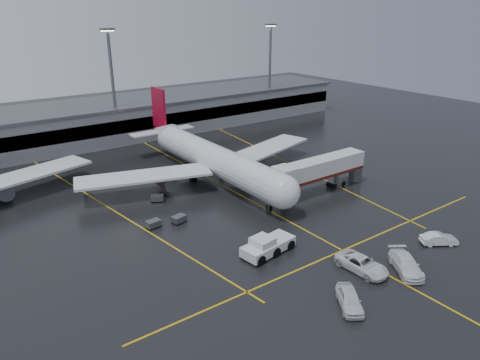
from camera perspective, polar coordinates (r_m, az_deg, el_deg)
ground at (r=74.46m, az=0.35°, el=-2.09°), size 220.00×220.00×0.00m
apron_line_centre at (r=74.46m, az=0.35°, el=-2.09°), size 0.25×90.00×0.02m
apron_line_stop at (r=60.01m, az=13.00°, el=-8.78°), size 60.00×0.25×0.02m
apron_line_left at (r=74.36m, az=-16.93°, el=-3.10°), size 9.99×69.35×0.02m
apron_line_right at (r=92.34m, az=5.71°, el=2.51°), size 7.57×69.64×0.02m
terminal at (r=113.55m, az=-14.22°, el=7.78°), size 122.00×19.00×8.60m
light_mast_mid at (r=104.49m, az=-16.03°, el=12.17°), size 3.00×1.20×25.45m
light_mast_right at (r=127.01m, az=3.85°, el=14.39°), size 3.00×1.20×25.45m
main_airliner at (r=80.49m, az=-3.73°, el=2.88°), size 48.80×45.60×14.10m
jet_bridge at (r=76.18m, az=10.28°, el=1.28°), size 19.90×3.40×6.05m
pushback_tractor at (r=57.45m, az=3.48°, el=-8.46°), size 7.80×4.11×2.67m
belt_loader at (r=73.82m, az=6.19°, el=-1.97°), size 3.66×1.95×2.23m
service_van_a at (r=55.88m, az=15.36°, el=-10.36°), size 3.33×6.69×1.82m
service_van_b at (r=57.42m, az=20.49°, el=-10.08°), size 5.68×6.79×1.86m
service_van_c at (r=65.16m, az=24.13°, el=-6.91°), size 4.96×4.00×1.59m
service_van_d at (r=49.65m, az=13.86°, el=-14.60°), size 4.80×5.61×1.82m
baggage_cart_a at (r=65.90m, az=-7.85°, el=-4.95°), size 2.24×1.72×1.12m
baggage_cart_b at (r=65.13m, az=-11.03°, el=-5.49°), size 2.13×1.51×1.12m
baggage_cart_c at (r=73.48m, az=-10.56°, el=-2.27°), size 2.38×2.11×1.12m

